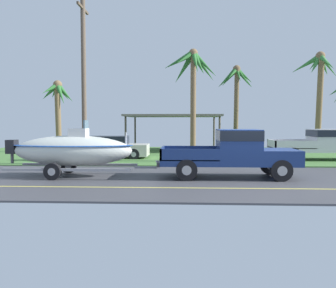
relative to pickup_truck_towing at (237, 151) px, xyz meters
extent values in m
cube|color=#424247|center=(0.37, -0.60, -1.08)|extent=(36.00, 8.00, 0.06)
cube|color=#477538|center=(0.37, 10.40, -1.05)|extent=(36.00, 14.00, 0.11)
cube|color=#DBCC4C|center=(0.37, -2.40, -1.04)|extent=(34.20, 0.12, 0.01)
cube|color=navy|center=(-0.34, 0.00, -0.42)|extent=(5.30, 1.98, 0.22)
cube|color=navy|center=(1.57, 0.00, -0.12)|extent=(1.49, 1.98, 0.38)
cube|color=navy|center=(0.04, 0.00, 0.27)|extent=(1.59, 1.98, 1.16)
cube|color=black|center=(0.04, 0.00, 0.62)|extent=(1.61, 2.00, 0.38)
cube|color=#112047|center=(-1.87, 0.00, -0.29)|extent=(2.23, 1.98, 0.04)
cube|color=navy|center=(-1.87, 0.95, -0.08)|extent=(2.23, 0.08, 0.45)
cube|color=navy|center=(-1.87, -0.95, -0.08)|extent=(2.23, 0.08, 0.45)
cube|color=navy|center=(-2.95, 0.00, -0.08)|extent=(0.08, 1.98, 0.45)
cube|color=#333338|center=(-3.05, 0.00, -0.48)|extent=(0.12, 1.78, 0.16)
sphere|color=#B2B2B7|center=(-3.17, 0.00, -0.43)|extent=(0.10, 0.10, 0.10)
cylinder|color=black|center=(1.50, 0.88, -0.65)|extent=(0.80, 0.28, 0.80)
cylinder|color=#9E9EA3|center=(1.50, 0.88, -0.65)|extent=(0.36, 0.29, 0.36)
cylinder|color=black|center=(1.50, -0.88, -0.65)|extent=(0.80, 0.28, 0.80)
cylinder|color=#9E9EA3|center=(1.50, -0.88, -0.65)|extent=(0.36, 0.29, 0.36)
cylinder|color=black|center=(-1.98, 0.88, -0.65)|extent=(0.80, 0.28, 0.80)
cylinder|color=#9E9EA3|center=(-1.98, 0.88, -0.65)|extent=(0.36, 0.29, 0.36)
cylinder|color=black|center=(-1.98, -0.88, -0.65)|extent=(0.80, 0.28, 0.80)
cylinder|color=#9E9EA3|center=(-1.98, -0.88, -0.65)|extent=(0.36, 0.29, 0.36)
cube|color=gray|center=(-3.62, 0.00, -0.67)|extent=(0.90, 0.10, 0.08)
cube|color=gray|center=(-6.55, 0.89, -0.67)|extent=(4.97, 0.12, 0.10)
cube|color=gray|center=(-6.55, -0.89, -0.67)|extent=(4.97, 0.12, 0.10)
cylinder|color=black|center=(-7.05, 0.95, -0.73)|extent=(0.64, 0.22, 0.64)
cylinder|color=#9E9EA3|center=(-7.05, 0.95, -0.73)|extent=(0.29, 0.23, 0.29)
cylinder|color=black|center=(-7.05, -0.95, -0.73)|extent=(0.64, 0.22, 0.64)
cylinder|color=#9E9EA3|center=(-7.05, -0.95, -0.73)|extent=(0.29, 0.23, 0.29)
ellipsoid|color=silver|center=(-6.55, 0.00, -0.01)|extent=(4.78, 1.64, 1.22)
ellipsoid|color=#1E4CA5|center=(-6.55, 0.00, 0.20)|extent=(4.88, 1.67, 0.12)
cube|color=silver|center=(-6.31, 0.00, 0.56)|extent=(0.70, 0.60, 0.65)
cube|color=slate|center=(-6.01, 0.00, 1.03)|extent=(0.06, 0.56, 0.36)
cube|color=black|center=(-9.06, 0.00, 0.14)|extent=(0.36, 0.44, 0.56)
cylinder|color=#4C4C51|center=(-9.06, 0.00, -0.19)|extent=(0.12, 0.12, 0.67)
cylinder|color=silver|center=(-4.40, 0.00, 0.48)|extent=(0.04, 0.04, 0.50)
cube|color=silver|center=(5.60, 6.69, -0.42)|extent=(5.41, 1.95, 0.22)
cube|color=silver|center=(5.98, 6.69, 0.22)|extent=(1.62, 1.95, 1.07)
cube|color=black|center=(5.98, 6.69, 0.53)|extent=(1.64, 1.97, 0.38)
cube|color=gray|center=(4.03, 6.69, -0.29)|extent=(2.27, 1.95, 0.04)
cube|color=silver|center=(4.03, 7.62, -0.08)|extent=(2.27, 0.08, 0.45)
cube|color=silver|center=(4.03, 5.75, -0.08)|extent=(2.27, 0.08, 0.45)
cube|color=silver|center=(2.94, 6.69, -0.08)|extent=(0.08, 1.95, 0.45)
cube|color=#333338|center=(2.84, 6.69, -0.48)|extent=(0.12, 1.75, 0.16)
sphere|color=#B2B2B7|center=(2.72, 6.69, -0.43)|extent=(0.10, 0.10, 0.10)
cylinder|color=black|center=(3.92, 7.55, -0.65)|extent=(0.80, 0.28, 0.80)
cylinder|color=#9E9EA3|center=(3.92, 7.55, -0.65)|extent=(0.36, 0.29, 0.36)
cylinder|color=black|center=(3.92, 5.83, -0.65)|extent=(0.80, 0.28, 0.80)
cylinder|color=#9E9EA3|center=(3.92, 5.83, -0.65)|extent=(0.36, 0.29, 0.36)
cube|color=beige|center=(-6.63, 7.36, -0.52)|extent=(4.70, 1.77, 0.70)
cube|color=black|center=(-6.87, 7.36, 0.08)|extent=(2.63, 1.63, 0.50)
cylinder|color=black|center=(-5.03, 8.16, -0.72)|extent=(0.66, 0.22, 0.66)
cylinder|color=#9E9EA3|center=(-5.03, 8.16, -0.72)|extent=(0.30, 0.23, 0.30)
cylinder|color=black|center=(-5.03, 6.56, -0.72)|extent=(0.66, 0.22, 0.66)
cylinder|color=#9E9EA3|center=(-5.03, 6.56, -0.72)|extent=(0.30, 0.23, 0.30)
cylinder|color=black|center=(-8.23, 8.16, -0.72)|extent=(0.66, 0.22, 0.66)
cylinder|color=#9E9EA3|center=(-8.23, 8.16, -0.72)|extent=(0.30, 0.23, 0.30)
cylinder|color=black|center=(-8.23, 6.56, -0.72)|extent=(0.66, 0.22, 0.66)
cylinder|color=#9E9EA3|center=(-8.23, 6.56, -0.72)|extent=(0.30, 0.23, 0.30)
cylinder|color=#4C4238|center=(0.35, 15.74, 0.28)|extent=(0.14, 0.14, 2.65)
cylinder|color=#4C4238|center=(0.35, 10.92, 0.28)|extent=(0.14, 0.14, 2.65)
cylinder|color=#4C4238|center=(-6.24, 15.74, 0.28)|extent=(0.14, 0.14, 2.65)
cylinder|color=#4C4238|center=(-6.24, 10.92, 0.28)|extent=(0.14, 0.14, 2.65)
cube|color=#6B665B|center=(-2.95, 13.33, 1.67)|extent=(7.09, 5.32, 0.14)
cylinder|color=brown|center=(7.53, 12.05, 2.40)|extent=(0.42, 0.92, 6.92)
cone|color=#387A38|center=(8.13, 12.07, 5.12)|extent=(1.43, 0.33, 1.65)
cone|color=#387A38|center=(7.97, 12.52, 5.24)|extent=(1.38, 1.42, 1.52)
cone|color=#387A38|center=(7.35, 12.63, 5.45)|extent=(0.71, 1.41, 1.07)
cone|color=#387A38|center=(6.68, 12.52, 5.35)|extent=(2.09, 1.42, 1.40)
cone|color=#387A38|center=(7.14, 11.82, 5.23)|extent=(1.30, 1.00, 1.51)
cone|color=#387A38|center=(7.49, 11.14, 5.41)|extent=(0.51, 2.02, 1.26)
cone|color=#387A38|center=(7.85, 11.63, 5.35)|extent=(1.05, 1.24, 1.27)
sphere|color=brown|center=(7.53, 12.05, 5.86)|extent=(0.67, 0.67, 0.67)
cylinder|color=brown|center=(1.85, 13.49, 2.08)|extent=(0.36, 0.80, 6.27)
cone|color=#286028|center=(2.42, 13.46, 4.69)|extent=(1.40, 0.41, 1.30)
cone|color=#286028|center=(2.53, 13.97, 4.54)|extent=(1.75, 1.37, 1.61)
cone|color=#286028|center=(1.88, 13.98, 4.70)|extent=(0.40, 1.24, 1.26)
cone|color=#286028|center=(1.37, 14.17, 4.66)|extent=(1.42, 1.79, 1.45)
cone|color=#286028|center=(1.32, 13.70, 4.60)|extent=(1.48, 0.92, 1.50)
cone|color=#286028|center=(1.14, 13.34, 4.51)|extent=(1.79, 0.77, 1.71)
cone|color=#286028|center=(1.46, 12.74, 4.77)|extent=(1.12, 1.76, 1.16)
cone|color=#286028|center=(1.91, 12.88, 4.67)|extent=(0.42, 1.44, 1.30)
cone|color=#286028|center=(2.29, 13.14, 4.54)|extent=(1.30, 1.12, 1.57)
sphere|color=brown|center=(1.85, 13.49, 5.21)|extent=(0.57, 0.57, 0.57)
cylinder|color=brown|center=(-1.62, 5.33, 1.90)|extent=(0.30, 0.56, 5.91)
cone|color=#2D6B2D|center=(-1.00, 5.26, 4.22)|extent=(1.48, 0.47, 1.49)
cone|color=#2D6B2D|center=(-1.04, 5.75, 4.16)|extent=(1.53, 1.23, 1.62)
cone|color=#2D6B2D|center=(-1.66, 6.01, 4.08)|extent=(0.43, 1.63, 1.78)
cone|color=#2D6B2D|center=(-2.12, 5.67, 4.10)|extent=(1.45, 1.16, 1.75)
cone|color=#2D6B2D|center=(-2.39, 5.23, 4.43)|extent=(1.77, 0.60, 1.18)
cone|color=#2D6B2D|center=(-2.06, 4.91, 4.51)|extent=(1.20, 1.15, 0.94)
cone|color=#2D6B2D|center=(-1.52, 4.69, 4.26)|extent=(0.52, 1.51, 1.40)
cone|color=#2D6B2D|center=(-1.35, 5.00, 4.25)|extent=(1.05, 1.15, 1.43)
sphere|color=brown|center=(-1.62, 5.33, 4.85)|extent=(0.48, 0.48, 0.48)
cylinder|color=brown|center=(-11.23, 11.40, 1.41)|extent=(0.40, 0.65, 4.93)
cone|color=#2D6B2D|center=(-10.65, 11.29, 3.25)|extent=(1.52, 0.67, 1.52)
cone|color=#2D6B2D|center=(-11.01, 11.95, 3.36)|extent=(0.88, 1.46, 1.30)
cone|color=#2D6B2D|center=(-11.62, 11.89, 3.43)|extent=(1.17, 1.34, 1.15)
cone|color=#2D6B2D|center=(-11.75, 11.33, 3.35)|extent=(1.40, 0.59, 1.34)
cone|color=#2D6B2D|center=(-11.57, 10.85, 3.52)|extent=(1.11, 1.45, 1.04)
cone|color=#2D6B2D|center=(-10.80, 10.81, 3.15)|extent=(1.34, 1.65, 1.72)
sphere|color=brown|center=(-11.23, 11.40, 3.87)|extent=(0.64, 0.64, 0.64)
cylinder|color=brown|center=(-7.16, 3.81, 3.18)|extent=(0.24, 0.24, 8.46)
cube|color=brown|center=(-7.16, 3.81, 6.81)|extent=(0.10, 1.80, 0.12)
camera|label=1|loc=(-2.04, -14.19, 1.08)|focal=38.39mm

